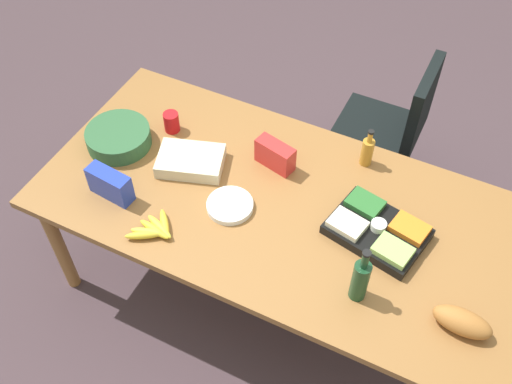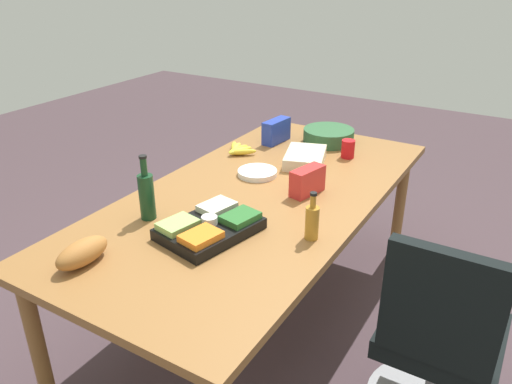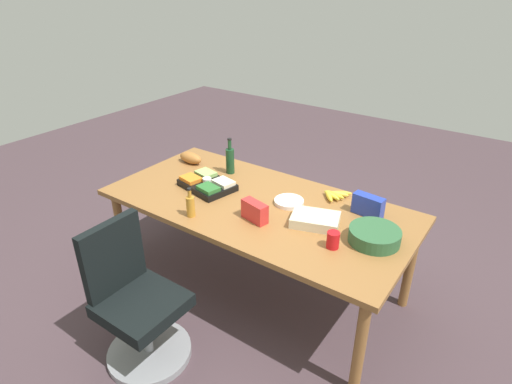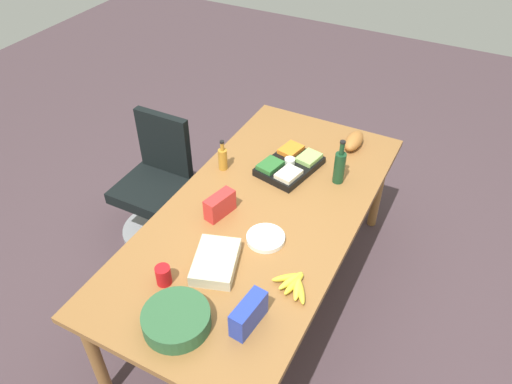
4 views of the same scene
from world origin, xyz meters
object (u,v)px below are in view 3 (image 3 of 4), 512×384
(bread_loaf, at_px, (191,158))
(banana_bunch, at_px, (335,195))
(salad_bowl, at_px, (374,236))
(wine_bottle, at_px, (230,160))
(chip_bag_red, at_px, (255,211))
(paper_plate_stack, at_px, (289,202))
(conference_table, at_px, (257,210))
(dressing_bottle, at_px, (190,206))
(veggie_tray, at_px, (207,184))
(chip_bag_blue, at_px, (368,205))
(sheet_cake, at_px, (315,220))
(office_chair, at_px, (138,309))
(red_solo_cup, at_px, (333,240))

(bread_loaf, distance_m, banana_bunch, 1.36)
(salad_bowl, relative_size, wine_bottle, 1.05)
(bread_loaf, distance_m, chip_bag_red, 1.15)
(banana_bunch, bearing_deg, paper_plate_stack, -130.17)
(salad_bowl, height_order, banana_bunch, salad_bowl)
(paper_plate_stack, xyz_separation_m, salad_bowl, (0.71, -0.12, 0.03))
(conference_table, bearing_deg, paper_plate_stack, 32.15)
(conference_table, xyz_separation_m, dressing_bottle, (-0.27, -0.43, 0.15))
(veggie_tray, xyz_separation_m, paper_plate_stack, (0.67, 0.16, -0.02))
(paper_plate_stack, height_order, dressing_bottle, dressing_bottle)
(chip_bag_red, bearing_deg, conference_table, 121.17)
(chip_bag_blue, distance_m, sheet_cake, 0.41)
(bread_loaf, height_order, paper_plate_stack, bread_loaf)
(conference_table, relative_size, dressing_bottle, 10.54)
(office_chair, height_order, wine_bottle, wine_bottle)
(salad_bowl, bearing_deg, chip_bag_red, -164.14)
(dressing_bottle, height_order, chip_bag_blue, dressing_bottle)
(office_chair, height_order, chip_bag_red, office_chair)
(veggie_tray, xyz_separation_m, dressing_bottle, (0.20, -0.40, 0.05))
(dressing_bottle, distance_m, banana_bunch, 1.10)
(paper_plate_stack, height_order, red_solo_cup, red_solo_cup)
(banana_bunch, bearing_deg, veggie_tray, -154.25)
(bread_loaf, xyz_separation_m, dressing_bottle, (0.65, -0.69, 0.03))
(wine_bottle, bearing_deg, paper_plate_stack, -14.26)
(veggie_tray, xyz_separation_m, sheet_cake, (0.97, 0.01, -0.00))
(bread_loaf, distance_m, red_solo_cup, 1.70)
(veggie_tray, bearing_deg, banana_bunch, 25.75)
(office_chair, distance_m, sheet_cake, 1.31)
(chip_bag_red, height_order, red_solo_cup, chip_bag_red)
(bread_loaf, bearing_deg, wine_bottle, 5.28)
(salad_bowl, distance_m, sheet_cake, 0.41)
(red_solo_cup, height_order, sheet_cake, red_solo_cup)
(paper_plate_stack, bearing_deg, red_solo_cup, -32.45)
(chip_bag_blue, relative_size, red_solo_cup, 2.00)
(conference_table, distance_m, salad_bowl, 0.91)
(office_chair, xyz_separation_m, wine_bottle, (-0.26, 1.32, 0.53))
(veggie_tray, height_order, bread_loaf, bread_loaf)
(bread_loaf, xyz_separation_m, banana_bunch, (1.36, 0.14, -0.03))
(banana_bunch, bearing_deg, dressing_bottle, -130.28)
(dressing_bottle, bearing_deg, banana_bunch, 49.72)
(office_chair, distance_m, chip_bag_red, 1.00)
(chip_bag_red, xyz_separation_m, banana_bunch, (0.31, 0.62, -0.04))
(salad_bowl, xyz_separation_m, wine_bottle, (-1.40, 0.30, 0.07))
(conference_table, relative_size, red_solo_cup, 21.02)
(conference_table, height_order, paper_plate_stack, paper_plate_stack)
(paper_plate_stack, relative_size, salad_bowl, 0.67)
(conference_table, xyz_separation_m, veggie_tray, (-0.47, -0.03, 0.10))
(chip_bag_red, bearing_deg, wine_bottle, 140.28)
(conference_table, relative_size, salad_bowl, 7.04)
(salad_bowl, bearing_deg, sheet_cake, -175.87)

